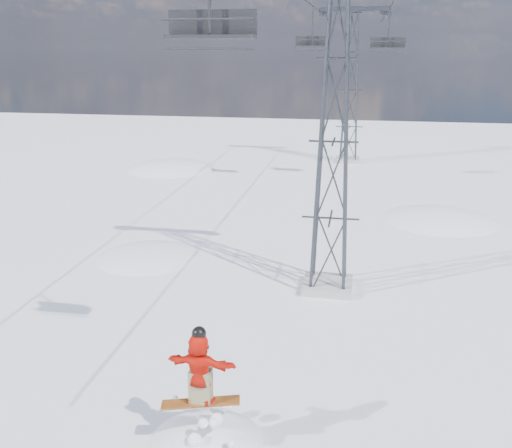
# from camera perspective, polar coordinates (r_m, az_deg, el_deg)

# --- Properties ---
(ground) EXTENTS (120.00, 120.00, 0.00)m
(ground) POSITION_cam_1_polar(r_m,az_deg,el_deg) (14.61, 1.79, -18.80)
(ground) COLOR white
(ground) RESTS_ON ground
(snow_terrain) EXTENTS (39.00, 37.00, 22.00)m
(snow_terrain) POSITION_cam_1_polar(r_m,az_deg,el_deg) (38.17, -0.63, -11.18)
(snow_terrain) COLOR white
(snow_terrain) RESTS_ON ground
(lift_tower_near) EXTENTS (5.20, 1.80, 11.43)m
(lift_tower_near) POSITION_cam_1_polar(r_m,az_deg,el_deg) (19.96, 7.76, 8.08)
(lift_tower_near) COLOR #999999
(lift_tower_near) RESTS_ON ground
(lift_tower_far) EXTENTS (5.20, 1.80, 11.43)m
(lift_tower_far) POSITION_cam_1_polar(r_m,az_deg,el_deg) (44.81, 9.49, 13.04)
(lift_tower_far) COLOR #999999
(lift_tower_far) RESTS_ON ground
(haul_cables) EXTENTS (4.46, 51.00, 0.06)m
(haul_cables) POSITION_cam_1_polar(r_m,az_deg,el_deg) (31.28, 9.37, 21.18)
(haul_cables) COLOR black
(haul_cables) RESTS_ON ground
(lift_chair_near) EXTENTS (1.86, 0.54, 2.31)m
(lift_chair_near) POSITION_cam_1_polar(r_m,az_deg,el_deg) (12.25, -4.55, 19.09)
(lift_chair_near) COLOR black
(lift_chair_near) RESTS_ON ground
(lift_chair_mid) EXTENTS (2.08, 0.60, 2.58)m
(lift_chair_mid) POSITION_cam_1_polar(r_m,az_deg,el_deg) (36.50, 13.04, 17.15)
(lift_chair_mid) COLOR black
(lift_chair_mid) RESTS_ON ground
(lift_chair_far) EXTENTS (1.99, 0.57, 2.47)m
(lift_chair_far) POSITION_cam_1_polar(r_m,az_deg,el_deg) (35.25, 5.63, 17.63)
(lift_chair_far) COLOR black
(lift_chair_far) RESTS_ON ground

